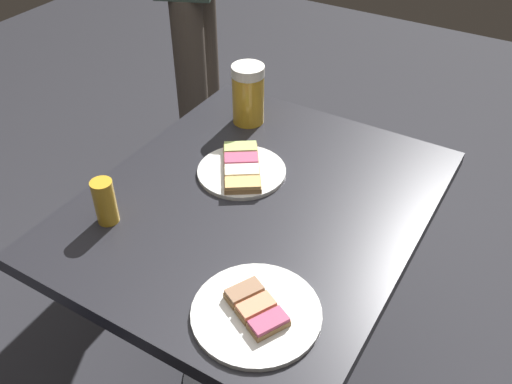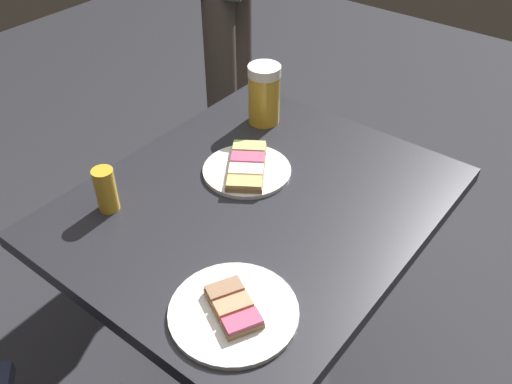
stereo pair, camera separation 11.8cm
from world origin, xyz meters
The scene contains 6 objects.
ground_plane centered at (0.00, 0.00, 0.00)m, with size 6.00×6.00×0.00m, color #28282D.
cafe_table centered at (0.00, 0.00, 0.57)m, with size 0.70×0.84×0.72m.
plate_near centered at (0.17, -0.28, 0.72)m, with size 0.23×0.23×0.03m.
plate_far centered at (-0.08, 0.07, 0.73)m, with size 0.21×0.21×0.03m.
beer_mug centered at (-0.19, 0.28, 0.79)m, with size 0.08×0.14×0.16m.
beer_glass_small centered at (-0.23, -0.22, 0.77)m, with size 0.05×0.05×0.10m, color gold.
Camera 2 is at (0.58, -0.75, 1.49)m, focal length 38.81 mm.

